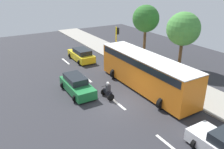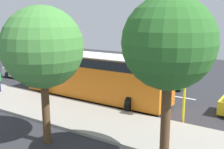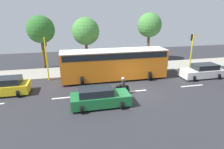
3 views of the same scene
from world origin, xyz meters
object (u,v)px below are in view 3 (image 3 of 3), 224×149
object	(u,v)px
pedestrian_near_signal	(160,59)
motorcycle	(122,87)
street_tree_south	(41,30)
street_tree_north	(86,31)
car_white	(202,71)
street_tree_center	(149,25)
traffic_light_midblock	(46,53)
car_yellow_cab	(3,87)
car_green	(99,97)
traffic_light_corner	(192,47)
city_bus	(114,62)

from	to	relation	value
pedestrian_near_signal	motorcycle	bearing A→B (deg)	134.32
street_tree_south	street_tree_north	xyz separation A→B (m)	(0.75, -5.50, -0.40)
car_white	street_tree_center	distance (m)	9.86
pedestrian_near_signal	traffic_light_midblock	bearing A→B (deg)	97.47
street_tree_south	car_yellow_cab	bearing A→B (deg)	161.73
motorcycle	traffic_light_midblock	size ratio (longest dim) A/B	0.34
car_green	motorcycle	distance (m)	2.93
car_yellow_cab	motorcycle	distance (m)	10.37
traffic_light_corner	city_bus	bearing A→B (deg)	97.14
car_green	traffic_light_corner	bearing A→B (deg)	-60.94
car_green	traffic_light_corner	world-z (taller)	traffic_light_corner
street_tree_center	street_tree_north	world-z (taller)	street_tree_center
motorcycle	street_tree_center	distance (m)	13.33
city_bus	traffic_light_corner	distance (m)	10.02
car_white	traffic_light_corner	size ratio (longest dim) A/B	1.01
car_green	street_tree_center	xyz separation A→B (m)	(12.33, -9.16, 4.41)
car_white	street_tree_south	bearing A→B (deg)	65.89
car_green	car_white	distance (m)	12.65
pedestrian_near_signal	street_tree_south	bearing A→B (deg)	78.25
street_tree_north	car_yellow_cab	bearing A→B (deg)	136.68
street_tree_south	car_green	bearing A→B (deg)	-155.74
car_yellow_cab	pedestrian_near_signal	size ratio (longest dim) A/B	2.67
pedestrian_near_signal	traffic_light_midblock	xyz separation A→B (m)	(-1.80, 13.68, 1.87)
car_yellow_cab	traffic_light_corner	xyz separation A→B (m)	(2.98, -20.27, 2.22)
city_bus	street_tree_center	distance (m)	9.98
street_tree_south	street_tree_north	world-z (taller)	street_tree_south
street_tree_center	traffic_light_corner	bearing A→B (deg)	-149.23
car_yellow_cab	street_tree_north	world-z (taller)	street_tree_north
city_bus	traffic_light_corner	xyz separation A→B (m)	(1.24, -9.89, 1.08)
traffic_light_midblock	street_tree_south	bearing A→B (deg)	10.83
car_yellow_cab	street_tree_south	distance (m)	9.21
car_yellow_cab	street_tree_north	bearing A→B (deg)	-43.32
car_green	car_yellow_cab	distance (m)	8.78
car_white	city_bus	size ratio (longest dim) A/B	0.42
car_white	street_tree_north	bearing A→B (deg)	54.24
street_tree_north	traffic_light_corner	bearing A→B (deg)	-114.63
car_white	car_yellow_cab	bearing A→B (deg)	90.22
street_tree_north	street_tree_center	bearing A→B (deg)	-90.93
traffic_light_midblock	city_bus	bearing A→B (deg)	-100.22
car_green	car_white	size ratio (longest dim) A/B	0.98
city_bus	street_tree_center	bearing A→B (deg)	-44.86
car_yellow_cab	street_tree_north	xyz separation A→B (m)	(8.57, -8.08, 3.73)
street_tree_north	car_green	bearing A→B (deg)	179.01
car_green	pedestrian_near_signal	xyz separation A→B (m)	(8.69, -9.32, 0.35)
street_tree_center	street_tree_south	bearing A→B (deg)	92.41
motorcycle	street_tree_center	world-z (taller)	street_tree_center
car_green	pedestrian_near_signal	distance (m)	12.75
street_tree_center	street_tree_north	distance (m)	8.97
car_white	car_yellow_cab	distance (m)	19.88
car_white	motorcycle	size ratio (longest dim) A/B	2.98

